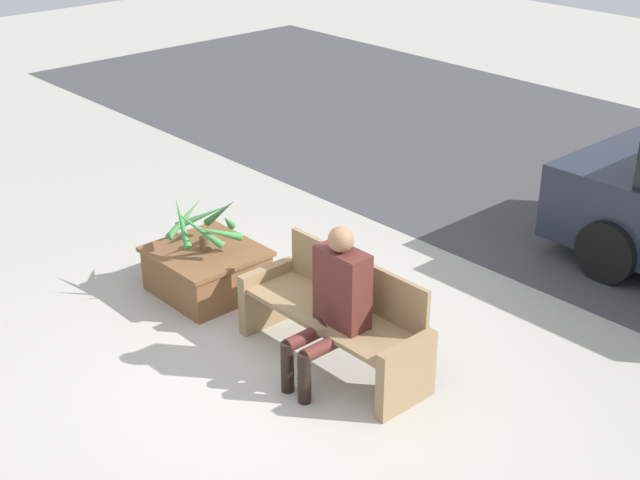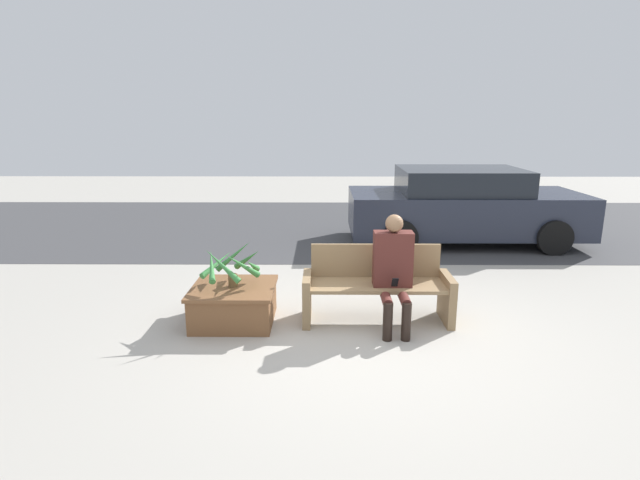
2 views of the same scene
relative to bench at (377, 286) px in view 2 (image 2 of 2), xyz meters
The scene contains 7 objects.
ground_plane 0.72m from the bench, 111.38° to the right, with size 30.00×30.00×0.00m, color #ADA89E.
road_surface 5.23m from the bench, 92.38° to the left, with size 20.00×6.00×0.01m, color #424244.
bench is the anchor object (origin of this frame).
person_seated 0.38m from the bench, 48.54° to the right, with size 0.44×0.64×1.28m.
planter_box 1.67m from the bench, behind, with size 0.95×0.90×0.43m.
potted_plant 1.69m from the bench, behind, with size 0.72×0.70×0.51m.
parked_car 4.27m from the bench, 61.84° to the left, with size 4.28×1.98×1.40m.
Camera 2 is at (-0.40, -4.97, 2.33)m, focal length 28.00 mm.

